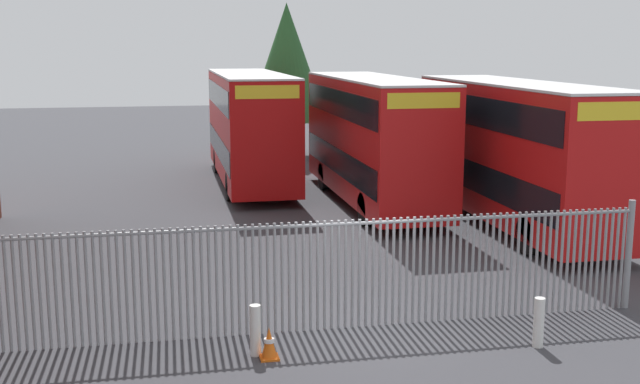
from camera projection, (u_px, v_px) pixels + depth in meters
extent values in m
plane|color=#3D3D42|center=(293.00, 234.00, 23.53)|extent=(100.00, 100.00, 0.00)
cylinder|color=gray|center=(7.00, 294.00, 14.34)|extent=(0.06, 0.06, 2.20)
cylinder|color=gray|center=(15.00, 294.00, 14.36)|extent=(0.06, 0.06, 2.20)
cylinder|color=gray|center=(24.00, 293.00, 14.39)|extent=(0.06, 0.06, 2.20)
cylinder|color=gray|center=(32.00, 293.00, 14.42)|extent=(0.06, 0.06, 2.20)
cylinder|color=gray|center=(40.00, 292.00, 14.44)|extent=(0.06, 0.06, 2.20)
cylinder|color=gray|center=(48.00, 292.00, 14.47)|extent=(0.06, 0.06, 2.20)
cylinder|color=gray|center=(56.00, 291.00, 14.50)|extent=(0.06, 0.06, 2.20)
cylinder|color=gray|center=(64.00, 291.00, 14.53)|extent=(0.06, 0.06, 2.20)
cylinder|color=gray|center=(72.00, 290.00, 14.55)|extent=(0.06, 0.06, 2.20)
cylinder|color=gray|center=(79.00, 290.00, 14.58)|extent=(0.06, 0.06, 2.20)
cylinder|color=gray|center=(87.00, 289.00, 14.61)|extent=(0.06, 0.06, 2.20)
cylinder|color=gray|center=(95.00, 289.00, 14.63)|extent=(0.06, 0.06, 2.20)
cylinder|color=gray|center=(103.00, 289.00, 14.66)|extent=(0.06, 0.06, 2.20)
cylinder|color=gray|center=(111.00, 288.00, 14.69)|extent=(0.06, 0.06, 2.20)
cylinder|color=gray|center=(119.00, 288.00, 14.72)|extent=(0.06, 0.06, 2.20)
cylinder|color=gray|center=(126.00, 287.00, 14.74)|extent=(0.06, 0.06, 2.20)
cylinder|color=gray|center=(134.00, 287.00, 14.77)|extent=(0.06, 0.06, 2.20)
cylinder|color=gray|center=(142.00, 286.00, 14.80)|extent=(0.06, 0.06, 2.20)
cylinder|color=gray|center=(149.00, 286.00, 14.83)|extent=(0.06, 0.06, 2.20)
cylinder|color=gray|center=(157.00, 285.00, 14.85)|extent=(0.06, 0.06, 2.20)
cylinder|color=gray|center=(164.00, 285.00, 14.88)|extent=(0.06, 0.06, 2.20)
cylinder|color=gray|center=(172.00, 284.00, 14.91)|extent=(0.06, 0.06, 2.20)
cylinder|color=gray|center=(180.00, 284.00, 14.93)|extent=(0.06, 0.06, 2.20)
cylinder|color=gray|center=(187.00, 284.00, 14.96)|extent=(0.06, 0.06, 2.20)
cylinder|color=gray|center=(195.00, 283.00, 14.99)|extent=(0.06, 0.06, 2.20)
cylinder|color=gray|center=(202.00, 283.00, 15.02)|extent=(0.06, 0.06, 2.20)
cylinder|color=gray|center=(209.00, 282.00, 15.04)|extent=(0.06, 0.06, 2.20)
cylinder|color=gray|center=(217.00, 282.00, 15.07)|extent=(0.06, 0.06, 2.20)
cylinder|color=gray|center=(224.00, 281.00, 15.10)|extent=(0.06, 0.06, 2.20)
cylinder|color=gray|center=(231.00, 281.00, 15.12)|extent=(0.06, 0.06, 2.20)
cylinder|color=gray|center=(239.00, 281.00, 15.15)|extent=(0.06, 0.06, 2.20)
cylinder|color=gray|center=(246.00, 280.00, 15.18)|extent=(0.06, 0.06, 2.20)
cylinder|color=gray|center=(253.00, 280.00, 15.21)|extent=(0.06, 0.06, 2.20)
cylinder|color=gray|center=(261.00, 279.00, 15.23)|extent=(0.06, 0.06, 2.20)
cylinder|color=gray|center=(268.00, 279.00, 15.26)|extent=(0.06, 0.06, 2.20)
cylinder|color=gray|center=(275.00, 278.00, 15.29)|extent=(0.06, 0.06, 2.20)
cylinder|color=gray|center=(282.00, 278.00, 15.32)|extent=(0.06, 0.06, 2.20)
cylinder|color=gray|center=(289.00, 278.00, 15.34)|extent=(0.06, 0.06, 2.20)
cylinder|color=gray|center=(296.00, 277.00, 15.37)|extent=(0.06, 0.06, 2.20)
cylinder|color=gray|center=(303.00, 277.00, 15.40)|extent=(0.06, 0.06, 2.20)
cylinder|color=gray|center=(310.00, 276.00, 15.42)|extent=(0.06, 0.06, 2.20)
cylinder|color=gray|center=(318.00, 276.00, 15.45)|extent=(0.06, 0.06, 2.20)
cylinder|color=gray|center=(325.00, 276.00, 15.48)|extent=(0.06, 0.06, 2.20)
cylinder|color=gray|center=(331.00, 275.00, 15.51)|extent=(0.06, 0.06, 2.20)
cylinder|color=gray|center=(338.00, 275.00, 15.53)|extent=(0.06, 0.06, 2.20)
cylinder|color=gray|center=(345.00, 274.00, 15.56)|extent=(0.06, 0.06, 2.20)
cylinder|color=gray|center=(352.00, 274.00, 15.59)|extent=(0.06, 0.06, 2.20)
cylinder|color=gray|center=(359.00, 274.00, 15.61)|extent=(0.06, 0.06, 2.20)
cylinder|color=gray|center=(366.00, 273.00, 15.64)|extent=(0.06, 0.06, 2.20)
cylinder|color=gray|center=(373.00, 273.00, 15.67)|extent=(0.06, 0.06, 2.20)
cylinder|color=gray|center=(380.00, 272.00, 15.70)|extent=(0.06, 0.06, 2.20)
cylinder|color=gray|center=(386.00, 272.00, 15.72)|extent=(0.06, 0.06, 2.20)
cylinder|color=gray|center=(393.00, 272.00, 15.75)|extent=(0.06, 0.06, 2.20)
cylinder|color=gray|center=(400.00, 271.00, 15.78)|extent=(0.06, 0.06, 2.20)
cylinder|color=gray|center=(407.00, 271.00, 15.81)|extent=(0.06, 0.06, 2.20)
cylinder|color=gray|center=(413.00, 270.00, 15.83)|extent=(0.06, 0.06, 2.20)
cylinder|color=gray|center=(420.00, 270.00, 15.86)|extent=(0.06, 0.06, 2.20)
cylinder|color=gray|center=(427.00, 270.00, 15.89)|extent=(0.06, 0.06, 2.20)
cylinder|color=gray|center=(433.00, 269.00, 15.91)|extent=(0.06, 0.06, 2.20)
cylinder|color=gray|center=(440.00, 269.00, 15.94)|extent=(0.06, 0.06, 2.20)
cylinder|color=gray|center=(447.00, 268.00, 15.97)|extent=(0.06, 0.06, 2.20)
cylinder|color=gray|center=(453.00, 268.00, 16.00)|extent=(0.06, 0.06, 2.20)
cylinder|color=gray|center=(460.00, 268.00, 16.02)|extent=(0.06, 0.06, 2.20)
cylinder|color=gray|center=(466.00, 267.00, 16.05)|extent=(0.06, 0.06, 2.20)
cylinder|color=gray|center=(473.00, 267.00, 16.08)|extent=(0.06, 0.06, 2.20)
cylinder|color=gray|center=(479.00, 267.00, 16.10)|extent=(0.06, 0.06, 2.20)
cylinder|color=gray|center=(486.00, 266.00, 16.13)|extent=(0.06, 0.06, 2.20)
cylinder|color=gray|center=(492.00, 266.00, 16.16)|extent=(0.06, 0.06, 2.20)
cylinder|color=gray|center=(498.00, 265.00, 16.19)|extent=(0.06, 0.06, 2.20)
cylinder|color=gray|center=(505.00, 265.00, 16.21)|extent=(0.06, 0.06, 2.20)
cylinder|color=gray|center=(511.00, 265.00, 16.24)|extent=(0.06, 0.06, 2.20)
cylinder|color=gray|center=(518.00, 264.00, 16.27)|extent=(0.06, 0.06, 2.20)
cylinder|color=gray|center=(524.00, 264.00, 16.30)|extent=(0.06, 0.06, 2.20)
cylinder|color=gray|center=(530.00, 264.00, 16.32)|extent=(0.06, 0.06, 2.20)
cylinder|color=gray|center=(536.00, 263.00, 16.35)|extent=(0.06, 0.06, 2.20)
cylinder|color=gray|center=(543.00, 263.00, 16.38)|extent=(0.06, 0.06, 2.20)
cylinder|color=gray|center=(549.00, 262.00, 16.40)|extent=(0.06, 0.06, 2.20)
cylinder|color=gray|center=(555.00, 262.00, 16.43)|extent=(0.06, 0.06, 2.20)
cylinder|color=gray|center=(561.00, 262.00, 16.46)|extent=(0.06, 0.06, 2.20)
cylinder|color=gray|center=(567.00, 261.00, 16.49)|extent=(0.06, 0.06, 2.20)
cylinder|color=gray|center=(574.00, 261.00, 16.51)|extent=(0.06, 0.06, 2.20)
cylinder|color=gray|center=(580.00, 261.00, 16.54)|extent=(0.06, 0.06, 2.20)
cylinder|color=gray|center=(586.00, 260.00, 16.57)|extent=(0.06, 0.06, 2.20)
cylinder|color=gray|center=(592.00, 260.00, 16.59)|extent=(0.06, 0.06, 2.20)
cylinder|color=gray|center=(598.00, 260.00, 16.62)|extent=(0.06, 0.06, 2.20)
cylinder|color=gray|center=(604.00, 259.00, 16.65)|extent=(0.06, 0.06, 2.20)
cylinder|color=gray|center=(610.00, 259.00, 16.68)|extent=(0.06, 0.06, 2.20)
cylinder|color=gray|center=(616.00, 258.00, 16.70)|extent=(0.06, 0.06, 2.20)
cylinder|color=gray|center=(622.00, 258.00, 16.73)|extent=(0.06, 0.06, 2.20)
cylinder|color=gray|center=(628.00, 258.00, 16.76)|extent=(0.06, 0.06, 2.20)
cylinder|color=gray|center=(303.00, 226.00, 15.21)|extent=(14.01, 0.07, 0.07)
cylinder|color=gray|center=(628.00, 254.00, 16.74)|extent=(0.14, 0.14, 2.35)
cube|color=red|center=(516.00, 150.00, 24.16)|extent=(2.50, 10.80, 4.00)
cube|color=black|center=(515.00, 176.00, 24.31)|extent=(2.54, 10.37, 0.90)
cube|color=black|center=(518.00, 111.00, 23.94)|extent=(2.54, 10.37, 0.90)
cube|color=yellow|center=(618.00, 111.00, 18.71)|extent=(2.12, 0.12, 0.44)
cube|color=silver|center=(519.00, 84.00, 23.79)|extent=(2.50, 10.80, 0.08)
cylinder|color=black|center=(529.00, 236.00, 21.07)|extent=(0.30, 1.04, 1.04)
cylinder|color=black|center=(604.00, 232.00, 21.49)|extent=(0.30, 1.04, 1.04)
cylinder|color=black|center=(446.00, 193.00, 27.15)|extent=(0.30, 1.04, 1.04)
cylinder|color=black|center=(506.00, 190.00, 27.58)|extent=(0.30, 1.04, 1.04)
cube|color=red|center=(373.00, 137.00, 27.57)|extent=(2.50, 10.80, 4.00)
cube|color=black|center=(372.00, 160.00, 27.71)|extent=(2.54, 10.37, 0.90)
cube|color=black|center=(373.00, 103.00, 27.34)|extent=(2.54, 10.37, 0.90)
cube|color=yellow|center=(423.00, 100.00, 22.11)|extent=(2.12, 0.12, 0.44)
cube|color=silver|center=(373.00, 78.00, 27.19)|extent=(2.50, 10.80, 0.08)
cylinder|color=black|center=(366.00, 209.00, 24.47)|extent=(0.30, 1.04, 1.04)
cylinder|color=black|center=(433.00, 206.00, 24.89)|extent=(0.30, 1.04, 1.04)
cylinder|color=black|center=(324.00, 176.00, 30.55)|extent=(0.30, 1.04, 1.04)
cylinder|color=black|center=(379.00, 174.00, 30.98)|extent=(0.30, 1.04, 1.04)
cube|color=#B70C0C|center=(250.00, 126.00, 31.40)|extent=(2.50, 10.80, 4.00)
cube|color=black|center=(250.00, 146.00, 31.55)|extent=(2.54, 10.37, 0.90)
cube|color=black|center=(249.00, 95.00, 31.18)|extent=(2.54, 10.37, 0.90)
cube|color=yellow|center=(267.00, 92.00, 25.95)|extent=(2.12, 0.12, 0.44)
cube|color=silver|center=(249.00, 74.00, 31.03)|extent=(2.50, 10.80, 0.08)
cylinder|color=black|center=(231.00, 187.00, 28.31)|extent=(0.30, 1.04, 1.04)
cylinder|color=black|center=(291.00, 184.00, 28.73)|extent=(0.30, 1.04, 1.04)
cylinder|color=black|center=(218.00, 161.00, 34.39)|extent=(0.30, 1.04, 1.04)
cylinder|color=black|center=(268.00, 160.00, 34.82)|extent=(0.30, 1.04, 1.04)
cylinder|color=silver|center=(255.00, 330.00, 14.27)|extent=(0.20, 0.20, 0.95)
cylinder|color=silver|center=(539.00, 323.00, 14.67)|extent=(0.20, 0.20, 0.95)
cube|color=orange|center=(269.00, 357.00, 14.21)|extent=(0.34, 0.34, 0.04)
cone|color=orange|center=(269.00, 342.00, 14.15)|extent=(0.28, 0.28, 0.55)
cylinder|color=white|center=(269.00, 340.00, 14.15)|extent=(0.19, 0.19, 0.07)
cylinder|color=#4C3823|center=(288.00, 139.00, 39.20)|extent=(0.36, 0.36, 1.84)
cone|color=#235126|center=(287.00, 62.00, 38.50)|extent=(3.96, 3.96, 5.66)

